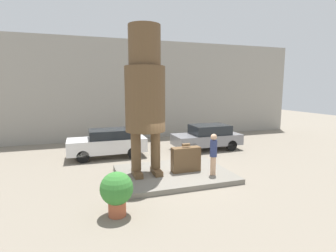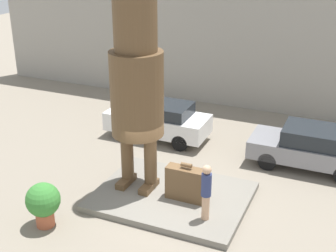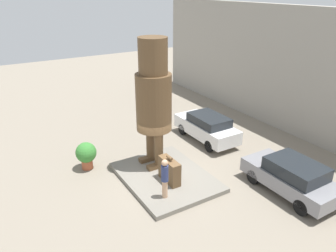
# 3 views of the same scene
# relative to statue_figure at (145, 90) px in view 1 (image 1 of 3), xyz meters

# --- Properties ---
(ground_plane) EXTENTS (60.00, 60.00, 0.00)m
(ground_plane) POSITION_rel_statue_figure_xyz_m (1.24, -0.11, -3.83)
(ground_plane) COLOR gray
(pedestal) EXTENTS (4.85, 3.72, 0.21)m
(pedestal) POSITION_rel_statue_figure_xyz_m (1.24, -0.11, -3.72)
(pedestal) COLOR slate
(pedestal) RESTS_ON ground_plane
(building_backdrop) EXTENTS (28.00, 0.60, 7.42)m
(building_backdrop) POSITION_rel_statue_figure_xyz_m (1.24, 9.32, -0.12)
(building_backdrop) COLOR gray
(building_backdrop) RESTS_ON ground_plane
(statue_figure) EXTENTS (1.67, 1.67, 6.18)m
(statue_figure) POSITION_rel_statue_figure_xyz_m (0.00, 0.00, 0.00)
(statue_figure) COLOR brown
(statue_figure) RESTS_ON pedestal
(giant_suitcase) EXTENTS (1.28, 0.44, 1.28)m
(giant_suitcase) POSITION_rel_statue_figure_xyz_m (1.76, -0.22, -3.06)
(giant_suitcase) COLOR brown
(giant_suitcase) RESTS_ON pedestal
(tourist) EXTENTS (0.30, 0.30, 1.78)m
(tourist) POSITION_rel_statue_figure_xyz_m (2.69, -1.01, -2.64)
(tourist) COLOR tan
(tourist) RESTS_ON pedestal
(parked_car_white) EXTENTS (4.27, 1.73, 1.58)m
(parked_car_white) POSITION_rel_statue_figure_xyz_m (-1.18, 4.13, -2.99)
(parked_car_white) COLOR silver
(parked_car_white) RESTS_ON ground_plane
(parked_car_grey) EXTENTS (4.25, 1.86, 1.57)m
(parked_car_grey) POSITION_rel_statue_figure_xyz_m (5.00, 4.00, -3.00)
(parked_car_grey) COLOR gray
(parked_car_grey) RESTS_ON ground_plane
(planter_pot) EXTENTS (1.02, 1.02, 1.39)m
(planter_pot) POSITION_rel_statue_figure_xyz_m (-1.65, -2.93, -3.02)
(planter_pot) COLOR #AD5638
(planter_pot) RESTS_ON ground_plane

